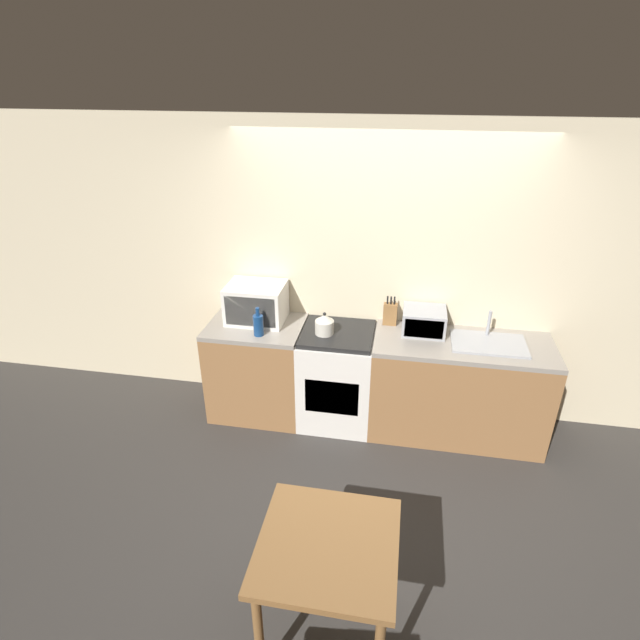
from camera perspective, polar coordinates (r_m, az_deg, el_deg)
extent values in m
plane|color=#33302D|center=(4.08, 4.60, -18.80)|extent=(16.00, 16.00, 0.00)
cube|color=beige|center=(4.37, 6.90, 5.02)|extent=(10.00, 0.06, 2.60)
cube|color=olive|center=(4.64, -7.09, -5.70)|extent=(0.83, 0.62, 0.86)
cube|color=gray|center=(4.42, -7.41, -0.77)|extent=(0.83, 0.62, 0.04)
cube|color=olive|center=(4.50, 15.40, -7.70)|extent=(1.46, 0.62, 0.86)
cube|color=gray|center=(4.27, 16.12, -2.71)|extent=(1.46, 0.62, 0.04)
cube|color=silver|center=(4.50, 1.95, -6.63)|extent=(0.63, 0.62, 0.86)
cube|color=black|center=(4.27, 2.04, -1.59)|extent=(0.61, 0.57, 0.04)
cube|color=black|center=(4.25, 1.34, -8.82)|extent=(0.46, 0.02, 0.32)
cylinder|color=beige|center=(4.20, 0.51, -0.82)|extent=(0.16, 0.16, 0.12)
cone|color=beige|center=(4.16, 0.51, 0.25)|extent=(0.15, 0.15, 0.06)
sphere|color=black|center=(4.15, 0.52, 0.69)|extent=(0.03, 0.03, 0.03)
cube|color=silver|center=(4.42, -7.28, 1.97)|extent=(0.50, 0.39, 0.34)
cube|color=black|center=(4.26, -8.00, 0.93)|extent=(0.44, 0.01, 0.27)
cylinder|color=navy|center=(4.19, -7.06, -0.61)|extent=(0.08, 0.08, 0.18)
cylinder|color=navy|center=(4.14, -7.16, 0.93)|extent=(0.03, 0.03, 0.07)
cube|color=brown|center=(4.38, 8.01, 0.67)|extent=(0.12, 0.07, 0.19)
cylinder|color=black|center=(4.33, 7.73, 2.28)|extent=(0.01, 0.01, 0.07)
cylinder|color=black|center=(4.33, 8.12, 2.25)|extent=(0.01, 0.01, 0.07)
cylinder|color=black|center=(4.32, 8.51, 2.21)|extent=(0.01, 0.01, 0.07)
cube|color=#999BA0|center=(4.30, 11.78, -0.08)|extent=(0.36, 0.31, 0.21)
cube|color=black|center=(4.17, 11.79, -0.99)|extent=(0.31, 0.01, 0.16)
cube|color=#999BA0|center=(4.28, 18.71, -2.55)|extent=(0.60, 0.38, 0.02)
cylinder|color=#999BA0|center=(4.35, 18.74, -0.32)|extent=(0.03, 0.03, 0.22)
cube|color=brown|center=(2.81, 0.88, -24.38)|extent=(0.72, 0.71, 0.04)
cylinder|color=brown|center=(3.00, -7.00, -32.21)|extent=(0.05, 0.05, 0.70)
cylinder|color=brown|center=(3.32, -3.85, -23.68)|extent=(0.05, 0.05, 0.70)
cylinder|color=brown|center=(3.27, 7.51, -24.99)|extent=(0.05, 0.05, 0.70)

